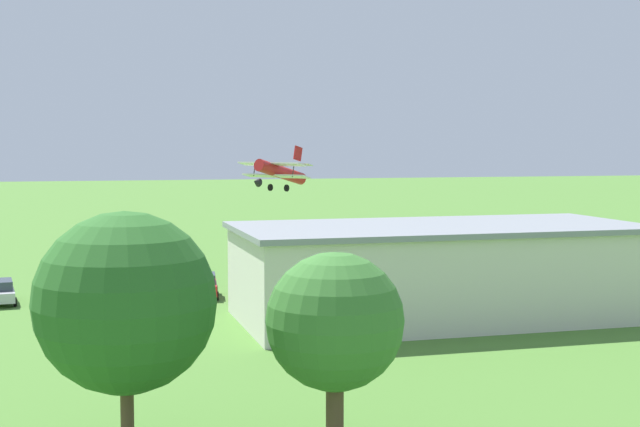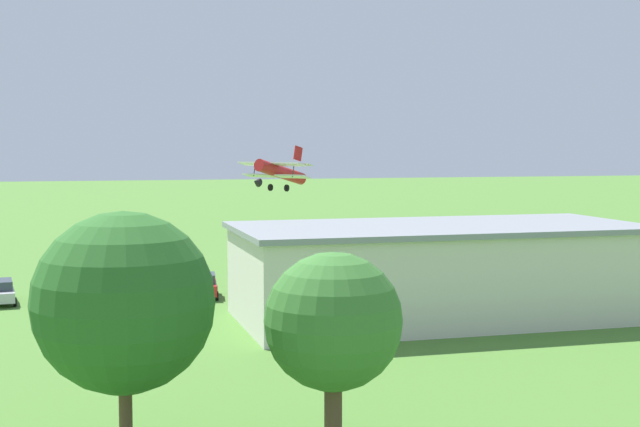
{
  "view_description": "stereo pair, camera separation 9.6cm",
  "coord_description": "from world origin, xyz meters",
  "px_view_note": "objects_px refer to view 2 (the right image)",
  "views": [
    {
      "loc": [
        18.2,
        84.67,
        11.1
      ],
      "look_at": [
        -0.94,
        11.6,
        5.3
      ],
      "focal_mm": 50.39,
      "sensor_mm": 36.0,
      "label": 1
    },
    {
      "loc": [
        18.11,
        84.69,
        11.1
      ],
      "look_at": [
        -0.94,
        11.6,
        5.3
      ],
      "focal_mm": 50.39,
      "sensor_mm": 36.0,
      "label": 2
    }
  ],
  "objects_px": {
    "hangar": "(439,271)",
    "car_grey": "(512,272)",
    "car_silver": "(1,291)",
    "tree_near_perimeter_road": "(333,322)",
    "car_red": "(205,285)",
    "tree_behind_hangar_left": "(124,303)",
    "biplane": "(279,172)",
    "person_by_parked_cars": "(429,271)",
    "person_crossing_taxiway": "(238,275)",
    "car_green": "(106,286)"
  },
  "relations": [
    {
      "from": "car_green",
      "to": "person_by_parked_cars",
      "type": "bearing_deg",
      "value": -176.48
    },
    {
      "from": "car_grey",
      "to": "tree_near_perimeter_road",
      "type": "relative_size",
      "value": 0.64
    },
    {
      "from": "car_grey",
      "to": "person_by_parked_cars",
      "type": "bearing_deg",
      "value": -17.37
    },
    {
      "from": "car_green",
      "to": "car_silver",
      "type": "xyz_separation_m",
      "value": [
        7.18,
        0.64,
        0.01
      ]
    },
    {
      "from": "tree_behind_hangar_left",
      "to": "tree_near_perimeter_road",
      "type": "xyz_separation_m",
      "value": [
        -7.04,
        1.61,
        -0.73
      ]
    },
    {
      "from": "car_red",
      "to": "tree_behind_hangar_left",
      "type": "relative_size",
      "value": 0.48
    },
    {
      "from": "car_grey",
      "to": "tree_behind_hangar_left",
      "type": "xyz_separation_m",
      "value": [
        32.15,
        34.72,
        4.88
      ]
    },
    {
      "from": "biplane",
      "to": "tree_near_perimeter_road",
      "type": "bearing_deg",
      "value": 80.08
    },
    {
      "from": "hangar",
      "to": "tree_behind_hangar_left",
      "type": "bearing_deg",
      "value": 46.78
    },
    {
      "from": "person_crossing_taxiway",
      "to": "tree_behind_hangar_left",
      "type": "xyz_separation_m",
      "value": [
        10.33,
        38.61,
        4.86
      ]
    },
    {
      "from": "person_by_parked_cars",
      "to": "tree_near_perimeter_road",
      "type": "height_order",
      "value": "tree_near_perimeter_road"
    },
    {
      "from": "biplane",
      "to": "person_by_parked_cars",
      "type": "xyz_separation_m",
      "value": [
        -9.85,
        12.3,
        -7.78
      ]
    },
    {
      "from": "hangar",
      "to": "person_by_parked_cars",
      "type": "relative_size",
      "value": 15.43
    },
    {
      "from": "car_silver",
      "to": "hangar",
      "type": "bearing_deg",
      "value": 155.54
    },
    {
      "from": "car_red",
      "to": "person_by_parked_cars",
      "type": "distance_m",
      "value": 19.0
    },
    {
      "from": "hangar",
      "to": "biplane",
      "type": "height_order",
      "value": "biplane"
    },
    {
      "from": "person_by_parked_cars",
      "to": "tree_near_perimeter_road",
      "type": "relative_size",
      "value": 0.23
    },
    {
      "from": "hangar",
      "to": "car_silver",
      "type": "distance_m",
      "value": 30.5
    },
    {
      "from": "car_silver",
      "to": "person_crossing_taxiway",
      "type": "height_order",
      "value": "car_silver"
    },
    {
      "from": "hangar",
      "to": "car_grey",
      "type": "relative_size",
      "value": 5.51
    },
    {
      "from": "person_crossing_taxiway",
      "to": "person_by_parked_cars",
      "type": "bearing_deg",
      "value": 173.05
    },
    {
      "from": "car_silver",
      "to": "tree_behind_hangar_left",
      "type": "relative_size",
      "value": 0.54
    },
    {
      "from": "biplane",
      "to": "person_crossing_taxiway",
      "type": "xyz_separation_m",
      "value": [
        5.56,
        10.42,
        -7.81
      ]
    },
    {
      "from": "car_grey",
      "to": "person_by_parked_cars",
      "type": "relative_size",
      "value": 2.8
    },
    {
      "from": "car_red",
      "to": "tree_near_perimeter_road",
      "type": "bearing_deg",
      "value": 90.02
    },
    {
      "from": "car_green",
      "to": "biplane",
      "type": "bearing_deg",
      "value": -138.75
    },
    {
      "from": "biplane",
      "to": "person_crossing_taxiway",
      "type": "relative_size",
      "value": 4.36
    },
    {
      "from": "biplane",
      "to": "car_green",
      "type": "bearing_deg",
      "value": 41.25
    },
    {
      "from": "car_red",
      "to": "person_by_parked_cars",
      "type": "height_order",
      "value": "car_red"
    },
    {
      "from": "hangar",
      "to": "car_green",
      "type": "bearing_deg",
      "value": -32.84
    },
    {
      "from": "hangar",
      "to": "car_red",
      "type": "height_order",
      "value": "hangar"
    },
    {
      "from": "person_crossing_taxiway",
      "to": "person_by_parked_cars",
      "type": "distance_m",
      "value": 15.52
    },
    {
      "from": "car_grey",
      "to": "tree_behind_hangar_left",
      "type": "relative_size",
      "value": 0.54
    },
    {
      "from": "car_silver",
      "to": "tree_near_perimeter_road",
      "type": "xyz_separation_m",
      "value": [
        -14.15,
        36.11,
        4.09
      ]
    },
    {
      "from": "car_grey",
      "to": "car_red",
      "type": "distance_m",
      "value": 25.15
    },
    {
      "from": "hangar",
      "to": "person_by_parked_cars",
      "type": "xyz_separation_m",
      "value": [
        -5.16,
        -14.82,
        -2.17
      ]
    },
    {
      "from": "car_grey",
      "to": "car_red",
      "type": "height_order",
      "value": "car_red"
    },
    {
      "from": "person_crossing_taxiway",
      "to": "car_green",
      "type": "bearing_deg",
      "value": 18.63
    },
    {
      "from": "person_crossing_taxiway",
      "to": "car_silver",
      "type": "bearing_deg",
      "value": 13.24
    },
    {
      "from": "biplane",
      "to": "car_silver",
      "type": "bearing_deg",
      "value": 32.26
    },
    {
      "from": "car_grey",
      "to": "tree_behind_hangar_left",
      "type": "bearing_deg",
      "value": 47.2
    },
    {
      "from": "car_green",
      "to": "hangar",
      "type": "bearing_deg",
      "value": 147.16
    },
    {
      "from": "person_by_parked_cars",
      "to": "tree_behind_hangar_left",
      "type": "relative_size",
      "value": 0.19
    },
    {
      "from": "hangar",
      "to": "car_green",
      "type": "distance_m",
      "value": 24.51
    },
    {
      "from": "car_green",
      "to": "person_by_parked_cars",
      "type": "xyz_separation_m",
      "value": [
        -25.67,
        -1.58,
        0.0
      ]
    },
    {
      "from": "biplane",
      "to": "car_red",
      "type": "bearing_deg",
      "value": 60.42
    },
    {
      "from": "biplane",
      "to": "car_grey",
      "type": "relative_size",
      "value": 1.51
    },
    {
      "from": "car_red",
      "to": "person_by_parked_cars",
      "type": "xyz_separation_m",
      "value": [
        -18.71,
        -3.32,
        -0.04
      ]
    },
    {
      "from": "tree_near_perimeter_road",
      "to": "biplane",
      "type": "bearing_deg",
      "value": -99.92
    },
    {
      "from": "car_red",
      "to": "biplane",
      "type": "bearing_deg",
      "value": -119.58
    }
  ]
}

